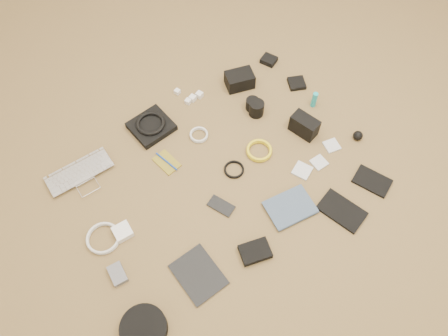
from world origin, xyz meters
TOP-DOWN VIEW (x-y plane):
  - laptop at (-0.56, 0.33)m, footprint 0.31×0.22m
  - headphone_pouch at (-0.15, 0.41)m, footprint 0.21×0.20m
  - headphones at (-0.15, 0.41)m, footprint 0.15×0.15m
  - charger_a at (0.12, 0.45)m, footprint 0.04×0.04m
  - charger_b at (0.08, 0.53)m, footprint 0.03×0.03m
  - charger_c at (0.16, 0.45)m, footprint 0.04×0.04m
  - charger_d at (0.09, 0.45)m, footprint 0.04×0.04m
  - dslr_camera at (0.38, 0.39)m, footprint 0.17×0.14m
  - lens_pouch at (0.61, 0.44)m, footprint 0.10×0.10m
  - notebook_olive at (-0.19, 0.20)m, footprint 0.10×0.14m
  - pen_blue at (-0.19, 0.20)m, footprint 0.04×0.14m
  - cable_white_a at (0.02, 0.24)m, footprint 0.10×0.10m
  - lens_a at (0.34, 0.19)m, footprint 0.10×0.10m
  - lens_b at (0.34, 0.23)m, footprint 0.08×0.08m
  - card_reader at (0.63, 0.22)m, footprint 0.11×0.11m
  - power_brick at (-0.53, -0.00)m, footprint 0.08×0.08m
  - cable_white_b at (-0.61, 0.02)m, footprint 0.16×0.16m
  - cable_black at (0.05, -0.02)m, footprint 0.11×0.11m
  - cable_yellow at (0.21, -0.00)m, footprint 0.16×0.16m
  - flash at (0.46, -0.03)m, footprint 0.11×0.15m
  - lens_cleaner at (0.61, 0.07)m, footprint 0.03×0.03m
  - battery_charger at (-0.64, -0.15)m, footprint 0.07×0.10m
  - tablet at (-0.36, -0.34)m, footprint 0.17×0.22m
  - phone at (-0.11, -0.14)m, footprint 0.10×0.13m
  - filter_case_left at (0.31, -0.21)m, footprint 0.11×0.11m
  - filter_case_mid at (0.41, -0.22)m, footprint 0.07×0.07m
  - filter_case_right at (0.52, -0.18)m, footprint 0.08×0.08m
  - air_blower at (0.65, -0.22)m, footprint 0.06×0.06m
  - headphone_case at (-0.65, -0.41)m, footprint 0.20×0.20m
  - drive_case at (-0.11, -0.40)m, footprint 0.15×0.12m
  - paperback at (0.13, -0.40)m, footprint 0.23×0.18m
  - notebook_black_a at (0.32, -0.47)m, footprint 0.18×0.23m
  - notebook_black_b at (0.54, -0.43)m, footprint 0.16×0.19m

SIDE VIEW (x-z plane):
  - notebook_olive at x=-0.19m, z-range 0.00..0.01m
  - cable_black at x=0.05m, z-range 0.00..0.01m
  - phone at x=-0.11m, z-range 0.00..0.01m
  - filter_case_mid at x=0.41m, z-range 0.00..0.01m
  - tablet at x=-0.36m, z-range 0.00..0.01m
  - filter_case_right at x=0.52m, z-range 0.00..0.01m
  - cable_white_a at x=0.02m, z-range 0.00..0.01m
  - filter_case_left at x=0.31m, z-range 0.00..0.01m
  - cable_white_b at x=-0.61m, z-range 0.00..0.01m
  - notebook_black_b at x=0.54m, z-range 0.00..0.01m
  - cable_yellow at x=0.21m, z-range 0.00..0.01m
  - notebook_black_a at x=0.32m, z-range 0.00..0.01m
  - paperback at x=0.13m, z-range 0.00..0.02m
  - card_reader at x=0.63m, z-range 0.00..0.02m
  - pen_blue at x=-0.19m, z-range 0.01..0.02m
  - laptop at x=-0.56m, z-range 0.00..0.02m
  - charger_b at x=0.08m, z-range 0.00..0.02m
  - charger_d at x=0.09m, z-range 0.00..0.03m
  - battery_charger at x=-0.64m, z-range 0.00..0.03m
  - lens_pouch at x=0.61m, z-range 0.00..0.03m
  - charger_a at x=0.12m, z-range 0.00..0.03m
  - charger_c at x=0.16m, z-range 0.00..0.03m
  - drive_case at x=-0.11m, z-range 0.00..0.03m
  - power_brick at x=-0.53m, z-range 0.00..0.03m
  - headphone_pouch at x=-0.15m, z-range 0.00..0.03m
  - air_blower at x=0.65m, z-range 0.00..0.05m
  - headphone_case at x=-0.65m, z-range 0.00..0.05m
  - lens_b at x=0.34m, z-range 0.00..0.06m
  - lens_a at x=0.34m, z-range 0.00..0.08m
  - dslr_camera at x=0.38m, z-range 0.00..0.08m
  - headphones at x=-0.15m, z-range 0.03..0.05m
  - lens_cleaner at x=0.61m, z-range 0.00..0.09m
  - flash at x=0.46m, z-range 0.00..0.10m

